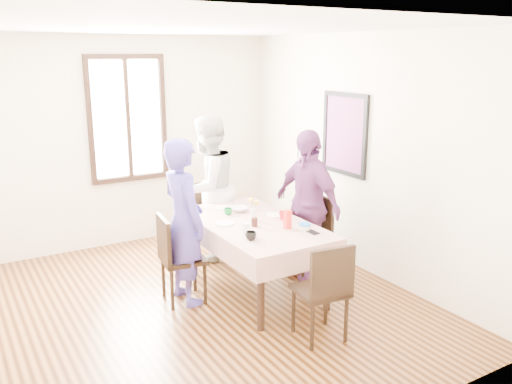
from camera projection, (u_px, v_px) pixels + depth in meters
ground at (206, 304)px, 5.45m from camera, size 4.50×4.50×0.00m
back_wall at (128, 142)px, 6.98m from camera, size 4.00×0.00×4.00m
right_wall at (363, 155)px, 6.11m from camera, size 0.00×4.50×4.50m
window_frame at (128, 119)px, 6.89m from camera, size 1.02×0.06×1.62m
window_pane at (127, 119)px, 6.90m from camera, size 0.90×0.02×1.50m
art_poster at (345, 134)px, 6.30m from camera, size 0.04×0.76×0.96m
dining_table at (254, 257)px, 5.70m from camera, size 0.89×1.67×0.75m
tablecloth at (254, 223)px, 5.60m from camera, size 1.01×1.79×0.01m
chair_left at (183, 259)px, 5.44m from camera, size 0.47×0.47×0.91m
chair_right at (307, 237)px, 6.09m from camera, size 0.42×0.42×0.91m
chair_far at (206, 222)px, 6.63m from camera, size 0.46×0.46×0.91m
chair_near at (320, 290)px, 4.72m from camera, size 0.47×0.47×0.91m
person_left at (184, 222)px, 5.35m from camera, size 0.44×0.64×1.69m
person_far at (206, 188)px, 6.50m from camera, size 1.05×0.95×1.77m
person_right at (307, 204)px, 5.98m from camera, size 0.50×1.02×1.68m
mug_black at (251, 236)px, 5.06m from camera, size 0.11×0.11×0.08m
mug_flag at (283, 216)px, 5.67m from camera, size 0.13×0.13×0.09m
mug_green at (228, 211)px, 5.85m from camera, size 0.12×0.12×0.07m
serving_bowl at (239, 209)px, 5.98m from camera, size 0.25×0.25×0.05m
juice_carton at (288, 219)px, 5.38m from camera, size 0.06×0.06×0.19m
butter_tub at (305, 227)px, 5.35m from camera, size 0.11×0.11×0.05m
jam_jar at (254, 222)px, 5.46m from camera, size 0.06×0.06×0.09m
drinking_glass at (246, 229)px, 5.23m from camera, size 0.08×0.08×0.11m
smartphone at (313, 232)px, 5.28m from camera, size 0.08×0.15×0.01m
flower_vase at (253, 215)px, 5.64m from camera, size 0.07×0.07×0.13m
plate_left at (224, 223)px, 5.55m from camera, size 0.20×0.20×0.01m
plate_right at (275, 215)px, 5.83m from camera, size 0.20×0.20×0.01m
plate_far at (224, 208)px, 6.11m from camera, size 0.20×0.20×0.01m
butter_lid at (305, 224)px, 5.34m from camera, size 0.12×0.12×0.01m
flower_bunch at (253, 204)px, 5.61m from camera, size 0.09×0.09×0.10m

